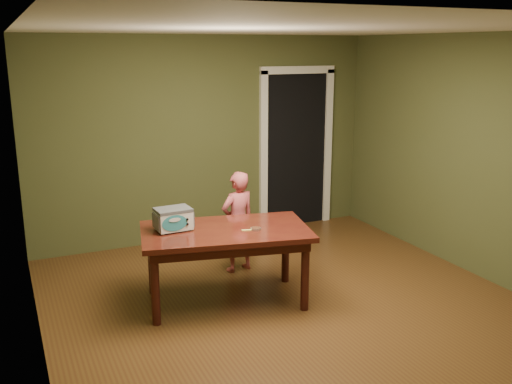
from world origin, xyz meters
TOP-DOWN VIEW (x-y plane):
  - floor at (0.00, 0.00)m, footprint 5.00×5.00m
  - room_shell at (0.00, 0.00)m, footprint 4.52×5.02m
  - doorway at (1.30, 2.78)m, footprint 1.10×0.66m
  - dining_table at (-0.52, 0.53)m, footprint 1.75×1.21m
  - toy_oven at (-0.98, 0.70)m, footprint 0.36×0.26m
  - baking_pan at (-0.26, 0.38)m, footprint 0.10×0.10m
  - spatula at (-0.31, 0.39)m, footprint 0.18×0.07m
  - child at (-0.10, 1.23)m, footprint 0.46×0.35m

SIDE VIEW (x-z plane):
  - floor at x=0.00m, z-range 0.00..0.00m
  - child at x=-0.10m, z-range 0.00..1.14m
  - dining_table at x=-0.52m, z-range 0.28..1.03m
  - spatula at x=-0.31m, z-range 0.75..0.76m
  - baking_pan at x=-0.26m, z-range 0.75..0.77m
  - toy_oven at x=-0.98m, z-range 0.76..0.98m
  - doorway at x=1.30m, z-range -0.07..2.18m
  - room_shell at x=0.00m, z-range 0.40..3.01m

